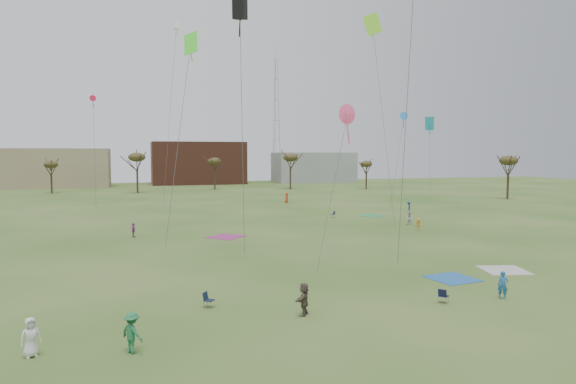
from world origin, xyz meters
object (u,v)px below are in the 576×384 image
object	(u,v)px
flyer_near_center	(132,333)
flyer_near_right	(503,285)
flyer_near_left	(31,337)
camp_chair_left	(209,303)
camp_chair_right	(333,216)
camp_chair_center	(443,299)
radio_tower	(276,120)

from	to	relation	value
flyer_near_center	flyer_near_right	world-z (taller)	flyer_near_center
flyer_near_left	flyer_near_right	size ratio (longest dim) A/B	1.03
flyer_near_left	camp_chair_left	xyz separation A→B (m)	(8.28, 4.81, -0.60)
camp_chair_right	flyer_near_left	bearing A→B (deg)	-42.97
camp_chair_center	camp_chair_right	world-z (taller)	same
flyer_near_right	camp_chair_left	world-z (taller)	flyer_near_right
camp_chair_left	camp_chair_right	xyz separation A→B (m)	(21.83, 35.79, 0.00)
camp_chair_left	camp_chair_center	size ratio (longest dim) A/B	1.00
radio_tower	flyer_near_center	bearing A→B (deg)	-107.98
camp_chair_center	radio_tower	world-z (taller)	radio_tower
flyer_near_center	flyer_near_right	distance (m)	21.43
camp_chair_center	camp_chair_right	xyz separation A→B (m)	(8.56, 38.87, 0.00)
flyer_near_left	camp_chair_right	xyz separation A→B (m)	(30.11, 40.60, -0.60)
flyer_near_center	flyer_near_left	bearing A→B (deg)	37.94
flyer_near_left	flyer_near_center	world-z (taller)	flyer_near_center
camp_chair_right	radio_tower	bearing A→B (deg)	163.12
camp_chair_left	camp_chair_right	distance (m)	41.93
flyer_near_left	camp_chair_left	distance (m)	9.59
flyer_near_left	camp_chair_right	size ratio (longest dim) A/B	1.98
flyer_near_left	radio_tower	world-z (taller)	radio_tower
camp_chair_right	radio_tower	distance (m)	93.01
flyer_near_center	camp_chair_center	bearing A→B (deg)	-122.89
flyer_near_center	camp_chair_left	distance (m)	6.98
flyer_near_right	camp_chair_left	xyz separation A→B (m)	(-17.19, 3.33, -0.57)
flyer_near_left	flyer_near_center	xyz separation A→B (m)	(4.17, -0.80, 0.04)
camp_chair_left	flyer_near_center	bearing A→B (deg)	179.12
flyer_near_right	radio_tower	bearing A→B (deg)	119.18
flyer_near_center	flyer_near_right	bearing A→B (deg)	-125.08
camp_chair_left	radio_tower	distance (m)	132.44
flyer_near_left	camp_chair_right	distance (m)	50.55
camp_chair_center	camp_chair_right	distance (m)	39.80
flyer_near_right	camp_chair_right	size ratio (longest dim) A/B	1.92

